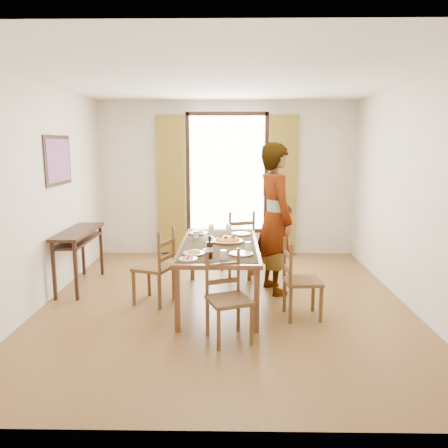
{
  "coord_description": "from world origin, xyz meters",
  "views": [
    {
      "loc": [
        0.07,
        -5.23,
        1.99
      ],
      "look_at": [
        -0.01,
        0.03,
        1.0
      ],
      "focal_mm": 35.0,
      "sensor_mm": 36.0,
      "label": 1
    }
  ],
  "objects_px": {
    "man": "(275,219)",
    "pasta_platter": "(227,238)",
    "console_table": "(78,239)",
    "dining_table": "(219,248)"
  },
  "relations": [
    {
      "from": "man",
      "to": "pasta_platter",
      "type": "relative_size",
      "value": 4.97
    },
    {
      "from": "console_table",
      "to": "man",
      "type": "height_order",
      "value": "man"
    },
    {
      "from": "dining_table",
      "to": "pasta_platter",
      "type": "distance_m",
      "value": 0.17
    },
    {
      "from": "man",
      "to": "pasta_platter",
      "type": "height_order",
      "value": "man"
    },
    {
      "from": "man",
      "to": "pasta_platter",
      "type": "bearing_deg",
      "value": 101.29
    },
    {
      "from": "dining_table",
      "to": "pasta_platter",
      "type": "height_order",
      "value": "pasta_platter"
    },
    {
      "from": "pasta_platter",
      "to": "man",
      "type": "bearing_deg",
      "value": 29.04
    },
    {
      "from": "man",
      "to": "console_table",
      "type": "bearing_deg",
      "value": 69.16
    },
    {
      "from": "console_table",
      "to": "pasta_platter",
      "type": "bearing_deg",
      "value": -13.52
    },
    {
      "from": "dining_table",
      "to": "pasta_platter",
      "type": "bearing_deg",
      "value": 40.07
    }
  ]
}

